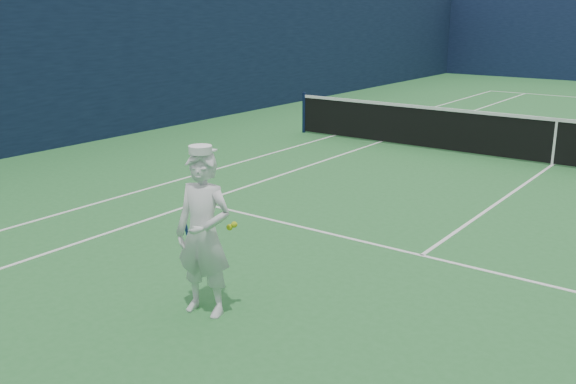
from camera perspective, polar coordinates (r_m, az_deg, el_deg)
The scene contains 5 objects.
ground at distance 14.65m, azimuth 22.41°, elevation 2.20°, with size 80.00×80.00×0.00m, color #2B7134.
court_markings at distance 14.64m, azimuth 22.41°, elevation 2.21°, with size 11.03×23.83×0.01m.
windscreen_fence at distance 14.35m, azimuth 23.26°, elevation 9.97°, with size 20.12×36.12×4.00m.
tennis_net at distance 14.54m, azimuth 22.64°, elevation 4.32°, with size 12.88×0.09×1.07m.
tennis_player at distance 6.81m, azimuth -7.52°, elevation -3.71°, with size 0.82×0.54×1.85m.
Camera 1 is at (3.30, -13.91, 3.17)m, focal length 40.00 mm.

